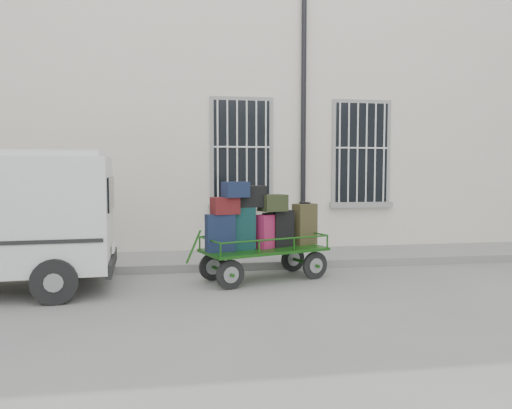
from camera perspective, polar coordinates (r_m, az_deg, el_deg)
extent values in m
plane|color=slate|center=(8.13, 4.11, -9.35)|extent=(80.00, 80.00, 0.00)
cube|color=beige|center=(13.37, -1.42, 8.82)|extent=(24.00, 5.00, 6.00)
cylinder|color=black|center=(11.01, 5.44, 8.80)|extent=(0.11, 0.11, 5.60)
cube|color=black|center=(10.77, -1.65, 5.99)|extent=(1.20, 0.08, 2.20)
cube|color=gray|center=(10.78, -1.63, -0.18)|extent=(1.45, 0.22, 0.12)
cube|color=black|center=(11.46, 11.92, 5.79)|extent=(1.20, 0.08, 2.20)
cube|color=gray|center=(11.46, 11.87, -0.02)|extent=(1.45, 0.22, 0.12)
cube|color=slate|center=(10.22, 1.20, -6.15)|extent=(24.00, 1.70, 0.15)
cylinder|color=black|center=(7.89, -2.96, -8.00)|extent=(0.47, 0.20, 0.47)
cylinder|color=gray|center=(7.89, -2.96, -8.00)|extent=(0.27, 0.16, 0.26)
cylinder|color=black|center=(8.53, -5.00, -7.09)|extent=(0.47, 0.20, 0.47)
cylinder|color=gray|center=(8.53, -5.00, -7.09)|extent=(0.27, 0.16, 0.26)
cylinder|color=black|center=(8.67, 6.76, -6.92)|extent=(0.47, 0.20, 0.47)
cylinder|color=gray|center=(8.67, 6.76, -6.92)|extent=(0.27, 0.16, 0.26)
cylinder|color=black|center=(9.26, 4.23, -6.21)|extent=(0.47, 0.20, 0.47)
cylinder|color=gray|center=(9.26, 4.23, -6.21)|extent=(0.27, 0.16, 0.26)
cube|color=#174D11|center=(8.51, 0.93, -5.18)|extent=(2.27, 1.55, 0.05)
cylinder|color=#174D11|center=(7.96, -7.15, -4.81)|extent=(0.27, 0.12, 0.53)
cube|color=#111734|center=(8.14, -4.13, -3.27)|extent=(0.49, 0.31, 0.61)
cube|color=black|center=(8.10, -4.14, -1.03)|extent=(0.21, 0.17, 0.03)
cube|color=black|center=(8.33, -1.54, -2.76)|extent=(0.43, 0.33, 0.71)
cube|color=black|center=(8.29, -1.55, -0.23)|extent=(0.18, 0.16, 0.03)
cube|color=#941B49|center=(8.52, 1.34, -3.07)|extent=(0.44, 0.40, 0.57)
cube|color=black|center=(8.48, 1.35, -1.05)|extent=(0.18, 0.15, 0.03)
cube|color=black|center=(8.69, 2.88, -2.74)|extent=(0.46, 0.39, 0.63)
cube|color=black|center=(8.65, 2.89, -0.57)|extent=(0.19, 0.17, 0.03)
cube|color=#39371C|center=(8.95, 5.58, -2.24)|extent=(0.47, 0.39, 0.73)
cube|color=black|center=(8.92, 5.59, 0.18)|extent=(0.19, 0.17, 0.03)
cube|color=#4C0F19|center=(8.14, -3.57, -0.13)|extent=(0.49, 0.40, 0.27)
cube|color=black|center=(8.36, -0.82, 0.93)|extent=(0.58, 0.42, 0.36)
cube|color=#262D16|center=(8.48, 1.93, 0.19)|extent=(0.52, 0.46, 0.28)
cube|color=#111734|center=(8.12, -2.35, 1.72)|extent=(0.46, 0.39, 0.25)
cube|color=black|center=(8.21, -16.29, 1.21)|extent=(0.12, 1.33, 0.52)
cube|color=black|center=(8.33, -16.20, -6.31)|extent=(0.20, 1.76, 0.21)
cube|color=white|center=(8.29, -15.97, -4.82)|extent=(0.05, 0.40, 0.11)
cylinder|color=black|center=(7.57, -22.01, -8.13)|extent=(0.66, 0.25, 0.65)
cylinder|color=black|center=(9.27, -20.30, -5.90)|extent=(0.66, 0.25, 0.65)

